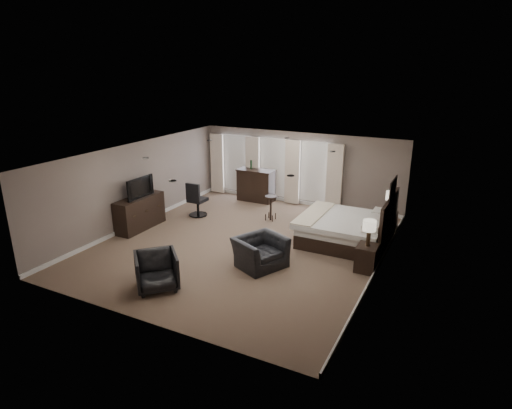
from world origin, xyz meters
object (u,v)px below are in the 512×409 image
at_px(lamp_far, 391,202).
at_px(bar_stool_right, 271,208).
at_px(bed, 348,218).
at_px(desk_chair, 198,199).
at_px(lamp_near, 369,233).
at_px(bar_counter, 256,185).
at_px(nightstand_far, 389,222).
at_px(armchair_near, 260,247).
at_px(dresser, 140,213).
at_px(nightstand_near, 367,258).
at_px(armchair_far, 157,269).
at_px(bar_stool_left, 252,190).
at_px(tv, 138,195).

relative_size(lamp_far, bar_stool_right, 0.83).
distance_m(bed, desk_chair, 5.09).
relative_size(lamp_near, bar_counter, 0.48).
xyz_separation_m(nightstand_far, bar_counter, (-5.01, 0.97, 0.30)).
bearing_deg(armchair_near, bar_stool_right, 46.07).
distance_m(dresser, desk_chair, 2.00).
bearing_deg(armchair_near, dresser, 106.99).
relative_size(armchair_near, bar_counter, 0.86).
xyz_separation_m(lamp_near, desk_chair, (-5.98, 1.46, -0.39)).
relative_size(bed, dresser, 1.38).
relative_size(bar_stool_right, desk_chair, 0.69).
height_order(nightstand_near, armchair_far, armchair_far).
height_order(armchair_near, desk_chair, desk_chair).
height_order(lamp_far, bar_stool_left, lamp_far).
height_order(tv, bar_counter, bar_counter).
distance_m(tv, bar_stool_left, 4.47).
relative_size(armchair_far, bar_counter, 0.68).
bearing_deg(nightstand_far, armchair_near, -122.17).
relative_size(lamp_far, armchair_near, 0.58).
distance_m(bar_counter, bar_stool_right, 2.19).
bearing_deg(bed, desk_chair, 179.92).
distance_m(nightstand_near, bar_stool_right, 4.23).
distance_m(bed, nightstand_near, 1.76).
distance_m(lamp_near, bar_counter, 6.34).
bearing_deg(armchair_far, tv, 90.90).
height_order(lamp_near, bar_stool_left, lamp_near).
xyz_separation_m(nightstand_near, armchair_far, (-4.02, -3.05, 0.14)).
xyz_separation_m(bar_counter, bar_stool_right, (1.38, -1.69, -0.19)).
relative_size(nightstand_near, desk_chair, 0.55).
height_order(bar_counter, desk_chair, bar_counter).
bearing_deg(armchair_near, bar_counter, 53.39).
bearing_deg(bar_stool_left, bar_counter, 46.37).
bearing_deg(dresser, armchair_near, -8.53).
xyz_separation_m(bed, dresser, (-6.03, -1.76, -0.26)).
bearing_deg(armchair_far, nightstand_near, -8.52).
relative_size(nightstand_near, armchair_near, 0.55).
bearing_deg(bar_stool_left, bar_stool_right, -46.02).
xyz_separation_m(nightstand_near, armchair_near, (-2.44, -0.98, 0.19)).
distance_m(tv, armchair_far, 4.03).
distance_m(bed, tv, 6.29).
bearing_deg(tv, desk_chair, -27.98).
relative_size(armchair_far, bar_stool_right, 1.15).
height_order(lamp_near, bar_stool_right, lamp_near).
height_order(bar_stool_right, desk_chair, desk_chair).
bearing_deg(armchair_far, bar_stool_left, 53.59).
xyz_separation_m(lamp_far, bar_stool_left, (-5.13, 0.84, -0.51)).
xyz_separation_m(lamp_far, desk_chair, (-5.98, -1.44, -0.34)).
height_order(bed, tv, bed).
xyz_separation_m(lamp_far, armchair_far, (-4.02, -5.95, -0.46)).
xyz_separation_m(nightstand_far, desk_chair, (-5.98, -1.44, 0.29)).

